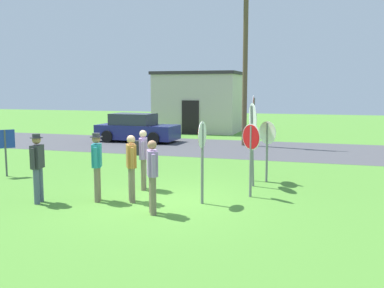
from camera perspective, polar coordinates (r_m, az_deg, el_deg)
ground_plane at (r=10.97m, az=-4.31°, el=-7.77°), size 80.00×80.00×0.00m
street_asphalt at (r=20.90m, az=6.16°, el=-0.57°), size 60.00×6.40×0.01m
building_background at (r=28.95m, az=0.90°, el=5.53°), size 5.48×3.98×3.91m
utility_pole at (r=21.96m, az=6.97°, el=10.86°), size 1.80×0.24×8.11m
parked_car_on_street at (r=23.60m, az=-7.26°, el=1.98°), size 4.36×2.13×1.51m
stop_sign_center_cluster at (r=13.44m, az=9.80°, el=0.37°), size 0.57×0.42×1.86m
stop_sign_leaning_right at (r=10.68m, az=1.34°, el=-0.62°), size 0.07×0.66×2.05m
stop_sign_leaning_left at (r=12.69m, az=7.93°, el=1.97°), size 0.39×0.84×2.43m
stop_sign_tallest at (r=13.47m, az=7.93°, el=2.91°), size 0.16×0.88×2.64m
stop_sign_rear_right at (r=11.46m, az=7.71°, el=-0.52°), size 0.53×0.44×1.93m
person_near_signs at (r=12.33m, az=-6.48°, el=-1.46°), size 0.44×0.54×1.69m
person_with_sunhat at (r=9.92m, az=-5.20°, el=-3.76°), size 0.37×0.51×1.69m
person_holding_notes at (r=11.25m, az=-12.32°, el=-2.41°), size 0.34×0.53×1.74m
person_on_left at (r=11.03m, az=-7.92°, el=-2.68°), size 0.38×0.50×1.69m
person_in_blue at (r=11.47m, az=-19.53°, el=-2.48°), size 0.32×0.56×1.74m
info_panel_leftmost at (r=15.32m, az=-23.21°, el=-0.06°), size 0.44×0.44×1.52m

